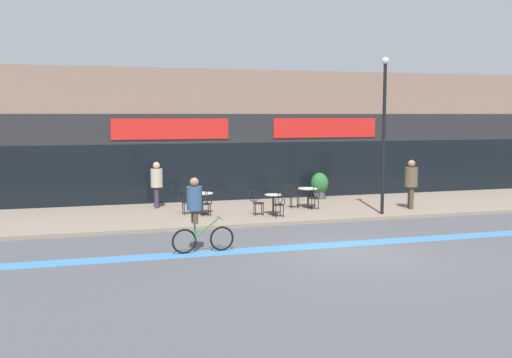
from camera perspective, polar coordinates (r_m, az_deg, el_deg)
ground_plane at (r=16.18m, az=9.33°, el=-7.14°), size 120.00×120.00×0.00m
sidewalk_slab at (r=22.79m, az=1.41°, el=-3.02°), size 40.00×5.50×0.12m
storefront_facade at (r=27.04m, az=-1.63°, el=4.18°), size 40.00×4.06×5.55m
bike_lane_stripe at (r=17.30m, az=7.50°, el=-6.22°), size 36.00×0.70×0.01m
bistro_table_0 at (r=21.74m, az=-5.14°, el=-1.88°), size 0.78×0.78×0.76m
bistro_table_1 at (r=21.47m, az=1.65°, el=-2.05°), size 0.61×0.61×0.73m
bistro_table_2 at (r=23.23m, az=4.98°, el=-1.38°), size 0.78×0.78×0.74m
cafe_chair_0_near at (r=21.14m, az=-4.80°, el=-2.18°), size 0.42×0.58×0.90m
cafe_chair_0_side at (r=21.63m, az=-6.76°, el=-2.01°), size 0.58×0.42×0.90m
cafe_chair_1_near at (r=20.88m, az=2.20°, el=-2.27°), size 0.43×0.59×0.90m
cafe_chair_1_side at (r=21.29m, az=0.05°, el=-2.10°), size 0.59×0.43×0.90m
cafe_chair_2_near at (r=22.66m, az=5.58°, el=-1.63°), size 0.45×0.60×0.90m
cafe_chair_2_side at (r=23.02m, az=3.52°, el=-1.49°), size 0.60×0.45×0.90m
planter_pot at (r=25.55m, az=6.08°, el=-0.56°), size 0.74×0.74×1.11m
lamp_post at (r=21.84m, az=12.09°, el=5.05°), size 0.26×0.26×5.59m
cyclist_0 at (r=16.06m, az=-5.65°, el=-2.96°), size 1.72×0.51×2.04m
pedestrian_near_end at (r=23.23m, az=-9.44°, el=-0.16°), size 0.57×0.57×1.77m
pedestrian_far_end at (r=23.43m, az=14.56°, el=-0.08°), size 0.57×0.57×1.87m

